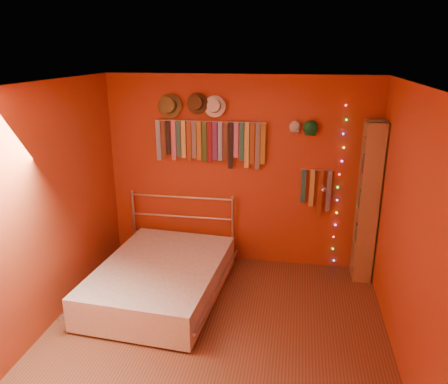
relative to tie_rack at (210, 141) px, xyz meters
The scene contains 16 objects.
ground 2.40m from the tie_rack, 77.60° to the right, with size 3.50×3.50×0.00m, color brown.
back_wall 0.56m from the tie_rack, ahead, with size 3.50×0.02×2.50m, color #8C3716.
right_wall 2.74m from the tie_rack, 38.47° to the right, with size 0.02×3.50×2.50m, color #8C3716.
left_wall 2.22m from the tie_rack, 129.31° to the right, with size 0.02×3.50×2.50m, color #8C3716.
ceiling 1.91m from the tie_rack, 77.60° to the right, with size 3.50×3.50×0.02m, color white.
tie_rack is the anchor object (origin of this frame).
small_tie_rack 1.49m from the tie_rack, ahead, with size 0.40×0.03×0.59m.
fedora_olive 0.68m from the tie_rack, behind, with size 0.31×0.17×0.31m.
fedora_brown 0.50m from the tie_rack, behind, with size 0.27×0.15×0.27m.
fedora_white 0.45m from the tie_rack, 26.46° to the right, with size 0.27×0.15×0.27m.
cap_white 1.08m from the tie_rack, ahead, with size 0.16×0.20×0.16m.
cap_green 1.26m from the tie_rack, ahead, with size 0.18×0.23×0.18m.
fairy_lights 1.73m from the tie_rack, ahead, with size 0.06×0.02×2.07m.
reading_lamp 1.54m from the tie_rack, ahead, with size 0.06×0.27×0.08m.
bookshelf 2.14m from the tie_rack, ahead, with size 0.25×0.34×2.00m.
bed 1.82m from the tie_rack, 111.25° to the right, with size 1.57×2.01×0.95m.
Camera 1 is at (0.73, -3.71, 2.79)m, focal length 35.00 mm.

